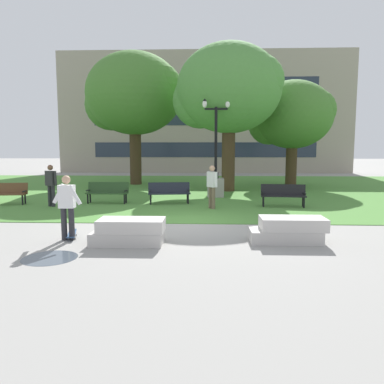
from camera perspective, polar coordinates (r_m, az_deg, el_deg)
name	(u,v)px	position (r m, az deg, el deg)	size (l,w,h in m)	color
ground_plane	(184,224)	(11.99, -1.23, -4.90)	(140.00, 140.00, 0.00)	gray
grass_lawn	(194,189)	(21.86, 0.38, 0.46)	(40.00, 20.00, 0.02)	#4C8438
concrete_block_center	(129,232)	(9.66, -9.52, -6.00)	(1.83, 0.90, 0.64)	#BCB7B2
concrete_block_left	(288,230)	(10.04, 14.46, -5.64)	(1.92, 0.90, 0.64)	#BCB7B2
person_skateboarder	(67,204)	(10.32, -18.51, -1.72)	(0.87, 0.36, 1.71)	#28282D
skateboard	(72,234)	(10.71, -17.88, -6.18)	(0.47, 1.04, 0.14)	#2D4C75
puddle	(50,258)	(8.97, -20.86, -9.36)	(1.21, 1.21, 0.01)	#47515B
park_bench_near_left	(169,191)	(16.21, -3.50, 0.09)	(1.86, 0.79, 0.90)	#1E232D
park_bench_near_right	(283,194)	(15.77, 13.73, -0.28)	(1.85, 0.72, 0.90)	black
park_bench_far_left	(5,192)	(17.78, -26.61, -0.02)	(1.85, 0.75, 0.90)	brown
park_bench_far_right	(108,191)	(16.70, -12.74, 0.13)	(1.81, 0.57, 0.90)	#284723
lamp_post_left	(216,177)	(18.38, 3.62, 2.31)	(1.32, 0.80, 4.74)	gray
tree_far_right	(292,116)	(24.40, 14.95, 11.14)	(5.16, 4.92, 6.51)	#42301E
tree_near_right	(133,95)	(25.10, -8.93, 14.39)	(6.48, 6.17, 8.46)	#42301E
tree_near_left	(228,90)	(21.07, 5.47, 15.21)	(5.95, 5.67, 7.99)	#42301E
person_bystander_near_lawn	(212,184)	(14.75, 3.06, 1.17)	(0.46, 0.67, 1.71)	brown
person_bystander_far_lawn	(51,183)	(16.32, -20.70, 1.28)	(0.62, 0.39, 1.71)	#28282D
building_facade_distant	(205,113)	(36.36, 1.95, 11.99)	(27.96, 1.03, 11.43)	gray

